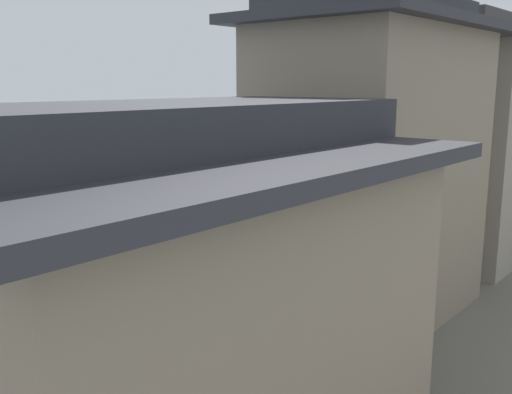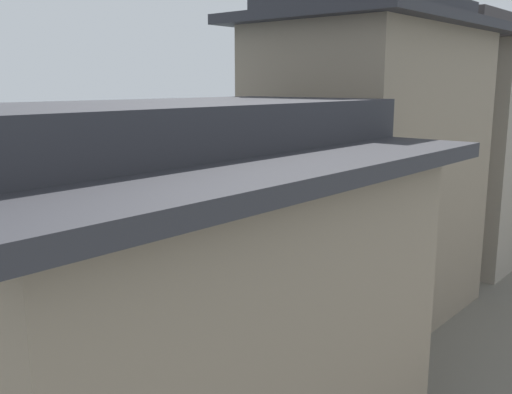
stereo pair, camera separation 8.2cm
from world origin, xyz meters
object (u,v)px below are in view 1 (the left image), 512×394
object	(u,v)px
boat_moored_nearest	(262,187)
house_waterfront_tall	(481,140)
house_waterfront_nearest	(167,301)
boat_moored_far	(485,159)
mooring_post_dock_far	(469,199)
boat_moored_third	(350,202)
boat_moored_second	(330,175)
mooring_post_dock_near	(148,329)
house_waterfront_second	(372,163)
boat_midriver_drifting	(432,148)
mooring_post_dock_mid	(376,236)

from	to	relation	value
boat_moored_nearest	house_waterfront_tall	world-z (taller)	house_waterfront_tall
house_waterfront_tall	house_waterfront_nearest	bearing A→B (deg)	-86.89
boat_moored_nearest	house_waterfront_nearest	world-z (taller)	house_waterfront_nearest
boat_moored_far	mooring_post_dock_far	world-z (taller)	mooring_post_dock_far
boat_moored_third	house_waterfront_nearest	size ratio (longest dim) A/B	0.49
boat_moored_third	house_waterfront_nearest	bearing A→B (deg)	-65.53
boat_moored_second	boat_moored_third	xyz separation A→B (m)	(6.76, -8.07, 0.06)
boat_moored_second	mooring_post_dock_near	xyz separation A→B (m)	(13.18, -28.21, 0.88)
house_waterfront_tall	house_waterfront_second	bearing A→B (deg)	-89.98
house_waterfront_nearest	boat_midriver_drifting	bearing A→B (deg)	109.35
mooring_post_dock_near	mooring_post_dock_mid	xyz separation A→B (m)	(0.00, 11.47, 0.05)
boat_moored_nearest	boat_midriver_drifting	world-z (taller)	boat_midriver_drifting
boat_moored_third	boat_midriver_drifting	bearing A→B (deg)	105.13
boat_moored_second	mooring_post_dock_near	bearing A→B (deg)	-64.96
boat_moored_second	mooring_post_dock_far	bearing A→B (deg)	-26.96
boat_midriver_drifting	boat_moored_far	bearing A→B (deg)	-31.33
house_waterfront_tall	mooring_post_dock_near	bearing A→B (deg)	-102.68
boat_moored_far	mooring_post_dock_near	distance (m)	45.84
boat_moored_far	house_waterfront_nearest	xyz separation A→B (m)	(11.29, -47.96, 3.40)
house_waterfront_nearest	boat_moored_far	bearing A→B (deg)	103.24
house_waterfront_tall	mooring_post_dock_near	size ratio (longest dim) A/B	10.80
house_waterfront_nearest	house_waterfront_second	distance (m)	8.28
mooring_post_dock_mid	house_waterfront_second	bearing A→B (deg)	-63.00
house_waterfront_tall	mooring_post_dock_near	distance (m)	14.59
boat_moored_third	house_waterfront_nearest	world-z (taller)	house_waterfront_nearest
boat_moored_nearest	mooring_post_dock_mid	world-z (taller)	mooring_post_dock_mid
house_waterfront_second	house_waterfront_tall	xyz separation A→B (m)	(-0.00, 8.31, -0.00)
mooring_post_dock_mid	boat_moored_third	bearing A→B (deg)	126.52
mooring_post_dock_near	mooring_post_dock_far	distance (m)	21.51
boat_midriver_drifting	house_waterfront_second	bearing A→B (deg)	-68.42
boat_moored_second	boat_midriver_drifting	xyz separation A→B (m)	(-1.19, 21.33, 0.17)
boat_midriver_drifting	house_waterfront_second	size ratio (longest dim) A/B	0.57
boat_midriver_drifting	boat_moored_third	bearing A→B (deg)	-74.87
boat_moored_far	house_waterfront_tall	distance (m)	33.54
house_waterfront_nearest	mooring_post_dock_far	bearing A→B (deg)	99.32
house_waterfront_tall	mooring_post_dock_far	world-z (taller)	house_waterfront_tall
boat_moored_second	house_waterfront_second	size ratio (longest dim) A/B	0.39
boat_moored_second	boat_midriver_drifting	world-z (taller)	boat_midriver_drifting
boat_moored_far	boat_midriver_drifting	size ratio (longest dim) A/B	0.74
boat_midriver_drifting	mooring_post_dock_mid	bearing A→B (deg)	-69.32
boat_moored_second	house_waterfront_nearest	size ratio (longest dim) A/B	0.41
house_waterfront_second	mooring_post_dock_mid	xyz separation A→B (m)	(-3.09, 6.06, -3.85)
house_waterfront_nearest	mooring_post_dock_mid	xyz separation A→B (m)	(-3.98, 14.18, -2.54)
boat_moored_second	boat_midriver_drifting	size ratio (longest dim) A/B	0.69
boat_moored_third	house_waterfront_tall	size ratio (longest dim) A/B	0.47
house_waterfront_nearest	mooring_post_dock_far	size ratio (longest dim) A/B	9.60
boat_moored_far	house_waterfront_second	bearing A→B (deg)	-75.37
boat_moored_second	mooring_post_dock_mid	size ratio (longest dim) A/B	3.75
house_waterfront_nearest	boat_moored_second	bearing A→B (deg)	119.02
mooring_post_dock_mid	boat_midriver_drifting	bearing A→B (deg)	110.68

